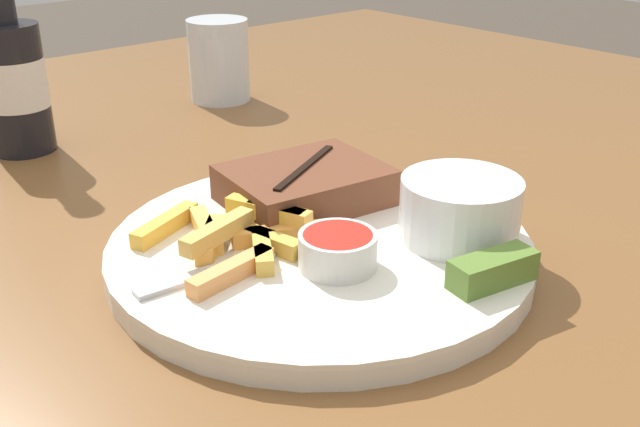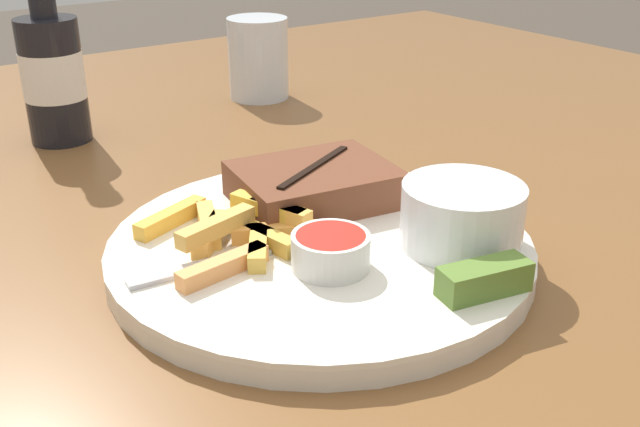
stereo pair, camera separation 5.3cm
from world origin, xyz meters
The scene contains 10 objects.
dining_table centered at (0.00, 0.00, 0.70)m, with size 1.59×1.52×0.75m.
dinner_plate centered at (0.00, 0.00, 0.76)m, with size 0.31×0.31×0.02m.
steak_portion centered at (0.03, 0.06, 0.78)m, with size 0.13×0.11×0.03m.
fries_pile centered at (-0.05, 0.03, 0.78)m, with size 0.13×0.13×0.02m.
coleslaw_cup centered at (0.08, -0.06, 0.80)m, with size 0.09×0.09×0.05m.
dipping_sauce_cup centered at (-0.02, -0.04, 0.78)m, with size 0.05×0.05×0.02m.
pickle_spear centered at (0.04, -0.12, 0.78)m, with size 0.06×0.03×0.02m.
fork_utensil centered at (-0.08, 0.01, 0.77)m, with size 0.13×0.02×0.00m.
beer_bottle centered at (-0.07, 0.38, 0.83)m, with size 0.06×0.06×0.21m.
drinking_glass centered at (0.19, 0.40, 0.80)m, with size 0.07×0.07×0.10m.
Camera 2 is at (-0.28, -0.40, 1.01)m, focal length 42.00 mm.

